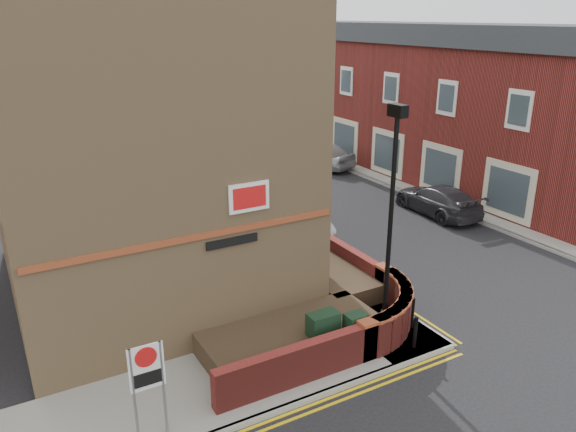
# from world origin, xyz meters

# --- Properties ---
(ground) EXTENTS (120.00, 120.00, 0.00)m
(ground) POSITION_xyz_m (0.00, 0.00, 0.00)
(ground) COLOR black
(ground) RESTS_ON ground
(pavement_corner) EXTENTS (13.00, 3.00, 0.12)m
(pavement_corner) POSITION_xyz_m (-3.50, 1.50, 0.06)
(pavement_corner) COLOR gray
(pavement_corner) RESTS_ON ground
(pavement_main) EXTENTS (2.00, 32.00, 0.12)m
(pavement_main) POSITION_xyz_m (2.00, 16.00, 0.06)
(pavement_main) COLOR gray
(pavement_main) RESTS_ON ground
(pavement_far) EXTENTS (4.00, 40.00, 0.12)m
(pavement_far) POSITION_xyz_m (13.00, 13.00, 0.06)
(pavement_far) COLOR gray
(pavement_far) RESTS_ON ground
(kerb_side) EXTENTS (13.00, 0.15, 0.12)m
(kerb_side) POSITION_xyz_m (-3.50, 0.00, 0.06)
(kerb_side) COLOR gray
(kerb_side) RESTS_ON ground
(kerb_main_near) EXTENTS (0.15, 32.00, 0.12)m
(kerb_main_near) POSITION_xyz_m (3.00, 16.00, 0.06)
(kerb_main_near) COLOR gray
(kerb_main_near) RESTS_ON ground
(kerb_main_far) EXTENTS (0.15, 40.00, 0.12)m
(kerb_main_far) POSITION_xyz_m (11.00, 13.00, 0.06)
(kerb_main_far) COLOR gray
(kerb_main_far) RESTS_ON ground
(yellow_lines_main) EXTENTS (0.28, 32.00, 0.01)m
(yellow_lines_main) POSITION_xyz_m (3.25, 16.00, 0.01)
(yellow_lines_main) COLOR gold
(yellow_lines_main) RESTS_ON ground
(corner_building) EXTENTS (8.95, 10.40, 13.60)m
(corner_building) POSITION_xyz_m (-2.84, 8.00, 6.23)
(corner_building) COLOR #9E7D54
(corner_building) RESTS_ON ground
(garden_wall) EXTENTS (6.80, 6.00, 1.20)m
(garden_wall) POSITION_xyz_m (0.00, 2.50, 0.00)
(garden_wall) COLOR maroon
(garden_wall) RESTS_ON ground
(lamppost) EXTENTS (0.25, 0.50, 6.30)m
(lamppost) POSITION_xyz_m (1.60, 1.20, 3.34)
(lamppost) COLOR black
(lamppost) RESTS_ON pavement_corner
(utility_cabinet_large) EXTENTS (0.80, 0.45, 1.20)m
(utility_cabinet_large) POSITION_xyz_m (-0.30, 1.30, 0.72)
(utility_cabinet_large) COLOR black
(utility_cabinet_large) RESTS_ON pavement_corner
(utility_cabinet_small) EXTENTS (0.55, 0.40, 1.10)m
(utility_cabinet_small) POSITION_xyz_m (0.50, 1.00, 0.67)
(utility_cabinet_small) COLOR black
(utility_cabinet_small) RESTS_ON pavement_corner
(bollard_near) EXTENTS (0.11, 0.11, 0.90)m
(bollard_near) POSITION_xyz_m (2.00, 0.40, 0.57)
(bollard_near) COLOR black
(bollard_near) RESTS_ON pavement_corner
(bollard_far) EXTENTS (0.11, 0.11, 0.90)m
(bollard_far) POSITION_xyz_m (2.60, 1.20, 0.57)
(bollard_far) COLOR black
(bollard_far) RESTS_ON pavement_corner
(zone_sign) EXTENTS (0.72, 0.07, 2.20)m
(zone_sign) POSITION_xyz_m (-5.00, 0.50, 1.64)
(zone_sign) COLOR slate
(zone_sign) RESTS_ON pavement_corner
(far_terrace) EXTENTS (5.40, 30.40, 8.00)m
(far_terrace) POSITION_xyz_m (14.50, 17.00, 4.04)
(far_terrace) COLOR maroon
(far_terrace) RESTS_ON ground
(far_terrace_cream) EXTENTS (5.40, 12.40, 8.00)m
(far_terrace_cream) POSITION_xyz_m (14.50, 38.00, 4.05)
(far_terrace_cream) COLOR beige
(far_terrace_cream) RESTS_ON ground
(tree_near) EXTENTS (3.64, 3.65, 6.70)m
(tree_near) POSITION_xyz_m (2.00, 14.05, 4.70)
(tree_near) COLOR #382B1E
(tree_near) RESTS_ON pavement_main
(tree_mid) EXTENTS (4.03, 4.03, 7.42)m
(tree_mid) POSITION_xyz_m (2.00, 22.05, 5.20)
(tree_mid) COLOR #382B1E
(tree_mid) RESTS_ON pavement_main
(tree_far) EXTENTS (3.81, 3.81, 7.00)m
(tree_far) POSITION_xyz_m (2.00, 30.05, 4.91)
(tree_far) COLOR #382B1E
(tree_far) RESTS_ON pavement_main
(traffic_light_assembly) EXTENTS (0.20, 0.16, 4.20)m
(traffic_light_assembly) POSITION_xyz_m (2.40, 25.00, 2.78)
(traffic_light_assembly) COLOR black
(traffic_light_assembly) RESTS_ON pavement_main
(silver_car_near) EXTENTS (2.11, 4.46, 1.41)m
(silver_car_near) POSITION_xyz_m (3.60, 9.18, 0.71)
(silver_car_near) COLOR #A2A5A9
(silver_car_near) RESTS_ON ground
(red_car_main) EXTENTS (2.81, 5.47, 1.48)m
(red_car_main) POSITION_xyz_m (4.86, 21.25, 0.74)
(red_car_main) COLOR maroon
(red_car_main) RESTS_ON ground
(grey_car_far) EXTENTS (2.12, 4.62, 1.31)m
(grey_car_far) POSITION_xyz_m (10.24, 8.24, 0.66)
(grey_car_far) COLOR #2A292E
(grey_car_far) RESTS_ON ground
(silver_car_far) EXTENTS (3.06, 4.91, 1.56)m
(silver_car_far) POSITION_xyz_m (9.95, 17.72, 0.78)
(silver_car_far) COLOR #94989B
(silver_car_far) RESTS_ON ground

